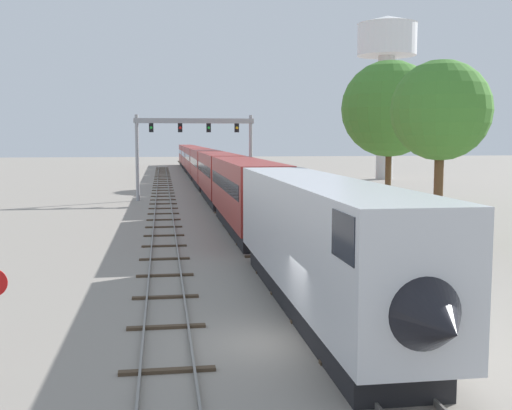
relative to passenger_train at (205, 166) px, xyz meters
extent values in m
plane|color=gray|center=(-2.00, -64.28, -2.61)|extent=(400.00, 400.00, 0.00)
cube|color=slate|center=(-0.72, -4.28, -2.53)|extent=(0.07, 200.00, 0.16)
cube|color=slate|center=(0.72, -4.28, -2.53)|extent=(0.07, 200.00, 0.16)
cube|color=#473828|center=(0.00, -66.28, -2.56)|extent=(2.60, 0.24, 0.10)
cube|color=#473828|center=(0.00, -62.28, -2.56)|extent=(2.60, 0.24, 0.10)
cube|color=#473828|center=(0.00, -58.28, -2.56)|extent=(2.60, 0.24, 0.10)
cube|color=#473828|center=(0.00, -54.28, -2.56)|extent=(2.60, 0.24, 0.10)
cube|color=#473828|center=(0.00, -50.28, -2.56)|extent=(2.60, 0.24, 0.10)
cube|color=#473828|center=(0.00, -46.28, -2.56)|extent=(2.60, 0.24, 0.10)
cube|color=#473828|center=(0.00, -42.28, -2.56)|extent=(2.60, 0.24, 0.10)
cube|color=#473828|center=(0.00, -38.28, -2.56)|extent=(2.60, 0.24, 0.10)
cube|color=#473828|center=(0.00, -34.28, -2.56)|extent=(2.60, 0.24, 0.10)
cube|color=#473828|center=(0.00, -30.28, -2.56)|extent=(2.60, 0.24, 0.10)
cube|color=#473828|center=(0.00, -26.28, -2.56)|extent=(2.60, 0.24, 0.10)
cube|color=#473828|center=(0.00, -22.28, -2.56)|extent=(2.60, 0.24, 0.10)
cube|color=#473828|center=(0.00, -18.28, -2.56)|extent=(2.60, 0.24, 0.10)
cube|color=#473828|center=(0.00, -14.28, -2.56)|extent=(2.60, 0.24, 0.10)
cube|color=#473828|center=(0.00, -10.28, -2.56)|extent=(2.60, 0.24, 0.10)
cube|color=#473828|center=(0.00, -6.28, -2.56)|extent=(2.60, 0.24, 0.10)
cube|color=#473828|center=(0.00, -2.28, -2.56)|extent=(2.60, 0.24, 0.10)
cube|color=#473828|center=(0.00, 1.72, -2.56)|extent=(2.60, 0.24, 0.10)
cube|color=#473828|center=(0.00, 5.72, -2.56)|extent=(2.60, 0.24, 0.10)
cube|color=#473828|center=(0.00, 9.72, -2.56)|extent=(2.60, 0.24, 0.10)
cube|color=#473828|center=(0.00, 13.72, -2.56)|extent=(2.60, 0.24, 0.10)
cube|color=#473828|center=(0.00, 17.72, -2.56)|extent=(2.60, 0.24, 0.10)
cube|color=#473828|center=(0.00, 21.72, -2.56)|extent=(2.60, 0.24, 0.10)
cube|color=#473828|center=(0.00, 25.72, -2.56)|extent=(2.60, 0.24, 0.10)
cube|color=#473828|center=(0.00, 29.72, -2.56)|extent=(2.60, 0.24, 0.10)
cube|color=#473828|center=(0.00, 33.72, -2.56)|extent=(2.60, 0.24, 0.10)
cube|color=#473828|center=(0.00, 37.72, -2.56)|extent=(2.60, 0.24, 0.10)
cube|color=#473828|center=(0.00, 41.72, -2.56)|extent=(2.60, 0.24, 0.10)
cube|color=#473828|center=(0.00, 45.72, -2.56)|extent=(2.60, 0.24, 0.10)
cube|color=#473828|center=(0.00, 49.72, -2.56)|extent=(2.60, 0.24, 0.10)
cube|color=#473828|center=(0.00, 53.72, -2.56)|extent=(2.60, 0.24, 0.10)
cube|color=#473828|center=(0.00, 57.72, -2.56)|extent=(2.60, 0.24, 0.10)
cube|color=#473828|center=(0.00, 61.72, -2.56)|extent=(2.60, 0.24, 0.10)
cube|color=#473828|center=(0.00, 65.72, -2.56)|extent=(2.60, 0.24, 0.10)
cube|color=#473828|center=(0.00, 69.72, -2.56)|extent=(2.60, 0.24, 0.10)
cube|color=#473828|center=(0.00, 73.72, -2.56)|extent=(2.60, 0.24, 0.10)
cube|color=#473828|center=(0.00, 77.72, -2.56)|extent=(2.60, 0.24, 0.10)
cube|color=#473828|center=(0.00, 81.72, -2.56)|extent=(2.60, 0.24, 0.10)
cube|color=#473828|center=(0.00, 85.72, -2.56)|extent=(2.60, 0.24, 0.10)
cube|color=#473828|center=(0.00, 89.72, -2.56)|extent=(2.60, 0.24, 0.10)
cube|color=#473828|center=(0.00, 93.72, -2.56)|extent=(2.60, 0.24, 0.10)
cube|color=slate|center=(-6.22, -24.28, -2.53)|extent=(0.07, 160.00, 0.16)
cube|color=slate|center=(-4.78, -24.28, -2.53)|extent=(0.07, 160.00, 0.16)
cube|color=#473828|center=(-5.50, -66.28, -2.56)|extent=(2.60, 0.24, 0.10)
cube|color=#473828|center=(-5.50, -62.28, -2.56)|extent=(2.60, 0.24, 0.10)
cube|color=#473828|center=(-5.50, -58.28, -2.56)|extent=(2.60, 0.24, 0.10)
cube|color=#473828|center=(-5.50, -54.28, -2.56)|extent=(2.60, 0.24, 0.10)
cube|color=#473828|center=(-5.50, -50.28, -2.56)|extent=(2.60, 0.24, 0.10)
cube|color=#473828|center=(-5.50, -46.28, -2.56)|extent=(2.60, 0.24, 0.10)
cube|color=#473828|center=(-5.50, -42.28, -2.56)|extent=(2.60, 0.24, 0.10)
cube|color=#473828|center=(-5.50, -38.28, -2.56)|extent=(2.60, 0.24, 0.10)
cube|color=#473828|center=(-5.50, -34.28, -2.56)|extent=(2.60, 0.24, 0.10)
cube|color=#473828|center=(-5.50, -30.28, -2.56)|extent=(2.60, 0.24, 0.10)
cube|color=#473828|center=(-5.50, -26.28, -2.56)|extent=(2.60, 0.24, 0.10)
cube|color=#473828|center=(-5.50, -22.28, -2.56)|extent=(2.60, 0.24, 0.10)
cube|color=#473828|center=(-5.50, -18.28, -2.56)|extent=(2.60, 0.24, 0.10)
cube|color=#473828|center=(-5.50, -14.28, -2.56)|extent=(2.60, 0.24, 0.10)
cube|color=#473828|center=(-5.50, -10.28, -2.56)|extent=(2.60, 0.24, 0.10)
cube|color=#473828|center=(-5.50, -6.28, -2.56)|extent=(2.60, 0.24, 0.10)
cube|color=#473828|center=(-5.50, -2.28, -2.56)|extent=(2.60, 0.24, 0.10)
cube|color=#473828|center=(-5.50, 1.72, -2.56)|extent=(2.60, 0.24, 0.10)
cube|color=#473828|center=(-5.50, 5.72, -2.56)|extent=(2.60, 0.24, 0.10)
cube|color=#473828|center=(-5.50, 9.72, -2.56)|extent=(2.60, 0.24, 0.10)
cube|color=#473828|center=(-5.50, 13.72, -2.56)|extent=(2.60, 0.24, 0.10)
cube|color=#473828|center=(-5.50, 17.72, -2.56)|extent=(2.60, 0.24, 0.10)
cube|color=#473828|center=(-5.50, 21.72, -2.56)|extent=(2.60, 0.24, 0.10)
cube|color=#473828|center=(-5.50, 25.72, -2.56)|extent=(2.60, 0.24, 0.10)
cube|color=#473828|center=(-5.50, 29.72, -2.56)|extent=(2.60, 0.24, 0.10)
cube|color=#473828|center=(-5.50, 33.72, -2.56)|extent=(2.60, 0.24, 0.10)
cube|color=#473828|center=(-5.50, 37.72, -2.56)|extent=(2.60, 0.24, 0.10)
cube|color=#473828|center=(-5.50, 41.72, -2.56)|extent=(2.60, 0.24, 0.10)
cube|color=#473828|center=(-5.50, 45.72, -2.56)|extent=(2.60, 0.24, 0.10)
cube|color=#473828|center=(-5.50, 49.72, -2.56)|extent=(2.60, 0.24, 0.10)
cube|color=#473828|center=(-5.50, 53.72, -2.56)|extent=(2.60, 0.24, 0.10)
cube|color=silver|center=(0.00, -60.73, 0.29)|extent=(3.00, 19.09, 3.80)
cone|color=black|center=(0.00, -70.48, -0.11)|extent=(2.88, 2.60, 2.88)
cube|color=black|center=(0.00, -69.08, 1.43)|extent=(3.04, 1.80, 1.10)
cube|color=black|center=(0.00, -60.73, -2.11)|extent=(2.52, 17.18, 1.00)
cube|color=maroon|center=(0.00, -40.64, 0.29)|extent=(3.00, 19.09, 3.80)
cube|color=black|center=(0.00, -40.64, 0.69)|extent=(3.04, 17.56, 0.90)
cube|color=black|center=(0.00, -40.64, -2.11)|extent=(2.52, 17.18, 1.00)
cube|color=maroon|center=(0.00, -20.55, 0.29)|extent=(3.00, 19.09, 3.80)
cube|color=black|center=(0.00, -20.55, 0.69)|extent=(3.04, 17.56, 0.90)
cube|color=black|center=(0.00, -20.55, -2.11)|extent=(2.52, 17.18, 1.00)
cube|color=maroon|center=(0.00, -0.45, 0.29)|extent=(3.00, 19.09, 3.80)
cube|color=black|center=(0.00, -0.45, 0.69)|extent=(3.04, 17.56, 0.90)
cube|color=black|center=(0.00, -0.45, -2.11)|extent=(2.52, 17.18, 1.00)
cube|color=maroon|center=(0.00, 19.64, 0.29)|extent=(3.00, 19.09, 3.80)
cube|color=black|center=(0.00, 19.64, 0.69)|extent=(3.04, 17.56, 0.90)
cube|color=black|center=(0.00, 19.64, -2.11)|extent=(2.52, 17.18, 1.00)
cube|color=maroon|center=(0.00, 39.73, 0.29)|extent=(3.00, 19.09, 3.80)
cube|color=black|center=(0.00, 39.73, 0.69)|extent=(3.04, 17.56, 0.90)
cube|color=black|center=(0.00, 39.73, -2.11)|extent=(2.52, 17.18, 1.00)
cube|color=maroon|center=(0.00, 59.82, 0.29)|extent=(3.00, 19.09, 3.80)
cube|color=black|center=(0.00, 59.82, 0.69)|extent=(3.04, 17.56, 0.90)
cube|color=black|center=(0.00, 59.82, -2.11)|extent=(2.52, 17.18, 1.00)
cylinder|color=#999BA0|center=(-8.00, -18.46, 1.70)|extent=(0.36, 0.36, 8.64)
cylinder|color=#999BA0|center=(3.50, -18.46, 1.70)|extent=(0.36, 0.36, 8.64)
cube|color=#999BA0|center=(-2.25, -18.46, 5.42)|extent=(12.10, 0.36, 0.50)
cube|color=black|center=(-6.56, -18.41, 4.72)|extent=(0.44, 0.32, 0.90)
sphere|color=green|center=(-6.56, -18.60, 4.72)|extent=(0.28, 0.28, 0.28)
cube|color=black|center=(-3.69, -18.41, 4.72)|extent=(0.44, 0.32, 0.90)
sphere|color=red|center=(-3.69, -18.60, 4.72)|extent=(0.28, 0.28, 0.28)
cube|color=black|center=(-0.81, -18.41, 4.72)|extent=(0.44, 0.32, 0.90)
sphere|color=green|center=(-0.81, -18.60, 4.72)|extent=(0.28, 0.28, 0.28)
cube|color=black|center=(2.06, -18.41, 4.72)|extent=(0.44, 0.32, 0.90)
sphere|color=yellow|center=(2.06, -18.60, 4.72)|extent=(0.28, 0.28, 0.28)
cylinder|color=beige|center=(28.52, 10.83, 6.77)|extent=(2.60, 2.60, 18.77)
cylinder|color=white|center=(28.52, 10.83, 18.53)|extent=(8.89, 8.89, 4.75)
cone|color=white|center=(28.52, 10.83, 21.50)|extent=(9.07, 9.07, 1.20)
cylinder|color=brown|center=(10.96, -46.89, 0.30)|extent=(0.56, 0.56, 5.84)
sphere|color=#427F2D|center=(10.96, -46.89, 5.32)|extent=(6.00, 6.00, 6.00)
cylinder|color=brown|center=(15.46, -26.13, 0.33)|extent=(0.56, 0.56, 5.89)
sphere|color=#427F2D|center=(15.46, -26.13, 6.40)|extent=(8.94, 8.94, 8.94)
camera|label=1|loc=(-5.56, -82.82, 3.65)|focal=44.27mm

